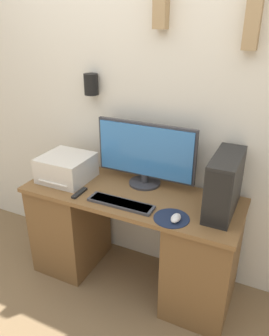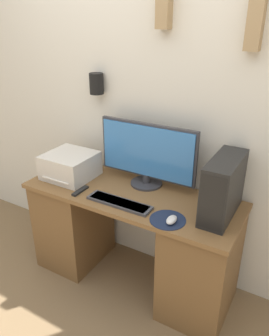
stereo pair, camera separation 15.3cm
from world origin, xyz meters
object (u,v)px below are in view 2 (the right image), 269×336
keyboard (119,203)px  mouse (172,220)px  remote_control (80,191)px  computer_tower (223,188)px  monitor (147,154)px  printer (70,166)px

keyboard → mouse: 0.38m
remote_control → computer_tower: bearing=12.8°
computer_tower → mouse: bearing=-132.5°
monitor → keyboard: 0.40m
computer_tower → remote_control: size_ratio=2.88×
printer → remote_control: printer is taller
computer_tower → printer: (-1.12, -0.05, -0.09)m
mouse → printer: bearing=168.7°
computer_tower → remote_control: 0.95m
monitor → computer_tower: (0.57, -0.12, -0.05)m
keyboard → mouse: bearing=-4.2°
mouse → remote_control: (-0.69, 0.03, -0.01)m
monitor → printer: monitor is taller
computer_tower → printer: computer_tower is taller
monitor → keyboard: size_ratio=1.63×
mouse → printer: (-0.90, 0.18, 0.07)m
monitor → computer_tower: bearing=-12.4°
mouse → remote_control: mouse is taller
monitor → remote_control: size_ratio=4.85×
printer → remote_control: (0.21, -0.15, -0.08)m
keyboard → computer_tower: computer_tower is taller
mouse → monitor: bearing=134.9°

